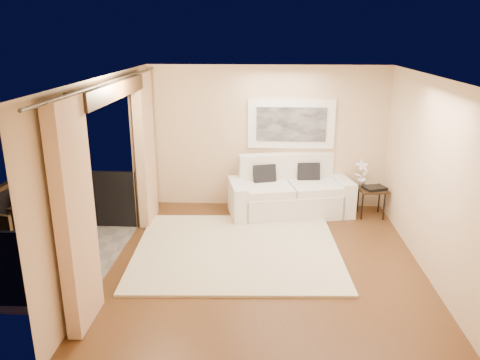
# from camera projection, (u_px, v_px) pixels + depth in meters

# --- Properties ---
(floor) EXTENTS (5.00, 5.00, 0.00)m
(floor) POSITION_uv_depth(u_px,v_px,m) (266.00, 264.00, 6.90)
(floor) COLOR #573519
(floor) RESTS_ON ground
(room_shell) EXTENTS (5.00, 6.40, 5.00)m
(room_shell) POSITION_uv_depth(u_px,v_px,m) (110.00, 90.00, 6.25)
(room_shell) COLOR white
(room_shell) RESTS_ON ground
(balcony) EXTENTS (1.81, 2.60, 1.17)m
(balcony) POSITION_uv_depth(u_px,v_px,m) (46.00, 247.00, 7.02)
(balcony) COLOR #605B56
(balcony) RESTS_ON ground
(curtains) EXTENTS (0.16, 4.80, 2.64)m
(curtains) POSITION_uv_depth(u_px,v_px,m) (118.00, 175.00, 6.61)
(curtains) COLOR tan
(curtains) RESTS_ON ground
(artwork) EXTENTS (1.62, 0.07, 0.92)m
(artwork) POSITION_uv_depth(u_px,v_px,m) (291.00, 124.00, 8.73)
(artwork) COLOR white
(artwork) RESTS_ON room_shell
(rug) EXTENTS (3.28, 2.89, 0.04)m
(rug) POSITION_uv_depth(u_px,v_px,m) (237.00, 249.00, 7.30)
(rug) COLOR beige
(rug) RESTS_ON floor
(sofa) EXTENTS (2.38, 1.40, 1.07)m
(sofa) POSITION_uv_depth(u_px,v_px,m) (289.00, 193.00, 8.76)
(sofa) COLOR white
(sofa) RESTS_ON floor
(side_table) EXTENTS (0.57, 0.57, 0.53)m
(side_table) POSITION_uv_depth(u_px,v_px,m) (372.00, 191.00, 8.56)
(side_table) COLOR black
(side_table) RESTS_ON floor
(tray) EXTENTS (0.46, 0.40, 0.05)m
(tray) POSITION_uv_depth(u_px,v_px,m) (375.00, 188.00, 8.49)
(tray) COLOR black
(tray) RESTS_ON side_table
(orchid) EXTENTS (0.30, 0.24, 0.50)m
(orchid) POSITION_uv_depth(u_px,v_px,m) (362.00, 173.00, 8.61)
(orchid) COLOR white
(orchid) RESTS_ON side_table
(bistro_table) EXTENTS (0.72, 0.72, 0.68)m
(bistro_table) POSITION_uv_depth(u_px,v_px,m) (32.00, 209.00, 7.36)
(bistro_table) COLOR black
(bistro_table) RESTS_ON balcony
(balcony_chair_far) EXTENTS (0.42, 0.42, 0.93)m
(balcony_chair_far) POSITION_uv_depth(u_px,v_px,m) (32.00, 214.00, 7.33)
(balcony_chair_far) COLOR black
(balcony_chair_far) RESTS_ON balcony
(ice_bucket) EXTENTS (0.18, 0.18, 0.20)m
(ice_bucket) POSITION_uv_depth(u_px,v_px,m) (20.00, 197.00, 7.36)
(ice_bucket) COLOR white
(ice_bucket) RESTS_ON bistro_table
(candle) EXTENTS (0.06, 0.06, 0.07)m
(candle) POSITION_uv_depth(u_px,v_px,m) (40.00, 198.00, 7.48)
(candle) COLOR red
(candle) RESTS_ON bistro_table
(vase) EXTENTS (0.04, 0.04, 0.18)m
(vase) POSITION_uv_depth(u_px,v_px,m) (25.00, 202.00, 7.17)
(vase) COLOR white
(vase) RESTS_ON bistro_table
(glass_a) EXTENTS (0.06, 0.06, 0.12)m
(glass_a) POSITION_uv_depth(u_px,v_px,m) (35.00, 203.00, 7.22)
(glass_a) COLOR silver
(glass_a) RESTS_ON bistro_table
(glass_b) EXTENTS (0.06, 0.06, 0.12)m
(glass_b) POSITION_uv_depth(u_px,v_px,m) (44.00, 200.00, 7.35)
(glass_b) COLOR silver
(glass_b) RESTS_ON bistro_table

